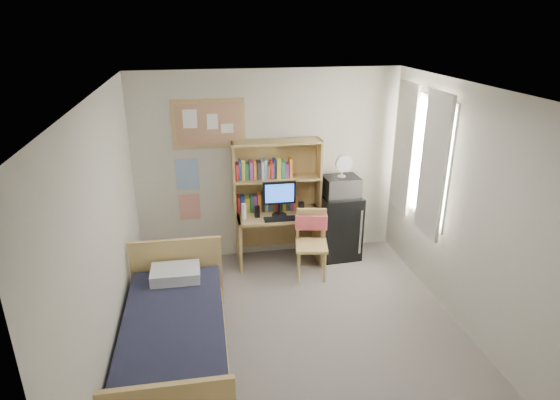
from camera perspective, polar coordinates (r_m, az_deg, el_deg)
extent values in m
cube|color=gray|center=(5.18, 2.56, -16.93)|extent=(3.60, 4.20, 0.02)
cube|color=silver|center=(4.11, 3.17, 12.92)|extent=(3.60, 4.20, 0.02)
cube|color=beige|center=(6.42, -1.39, 4.15)|extent=(3.60, 0.04, 2.60)
cube|color=beige|center=(2.82, 13.19, -21.74)|extent=(3.60, 0.04, 2.60)
cube|color=beige|center=(4.47, -20.36, -5.24)|extent=(0.04, 4.20, 2.60)
cube|color=beige|center=(5.18, 22.64, -1.91)|extent=(0.04, 4.20, 2.60)
cube|color=white|center=(6.03, 16.70, 5.08)|extent=(0.10, 1.40, 1.70)
cube|color=silver|center=(5.68, 18.19, 3.93)|extent=(0.04, 0.55, 1.70)
cube|color=silver|center=(6.37, 14.88, 6.10)|extent=(0.04, 0.55, 1.70)
cube|color=tan|center=(6.18, -8.68, 9.17)|extent=(0.94, 0.03, 0.64)
cube|color=#2A68AB|center=(6.35, -11.23, 3.08)|extent=(0.30, 0.01, 0.42)
cube|color=#C03D22|center=(6.51, -10.94, -0.84)|extent=(0.28, 0.01, 0.36)
cube|color=tan|center=(6.50, -0.17, -4.58)|extent=(1.15, 0.59, 0.71)
cube|color=#DAB467|center=(6.10, 3.86, -5.51)|extent=(0.52, 0.52, 0.89)
cube|color=black|center=(6.66, 7.15, -3.10)|extent=(0.57, 0.57, 0.92)
cube|color=black|center=(4.83, -12.66, -16.64)|extent=(1.02, 1.99, 0.54)
cube|color=tan|center=(6.32, -0.39, 2.93)|extent=(1.20, 0.32, 0.98)
cube|color=black|center=(6.21, -0.08, 0.08)|extent=(0.44, 0.04, 0.47)
cube|color=black|center=(6.17, 0.13, -2.31)|extent=(0.45, 0.15, 0.02)
cube|color=black|center=(6.23, -2.81, -1.42)|extent=(0.07, 0.07, 0.16)
cube|color=black|center=(6.32, 2.61, -1.01)|extent=(0.07, 0.07, 0.17)
cylinder|color=silver|center=(6.16, -4.43, -1.40)|extent=(0.06, 0.06, 0.22)
cube|color=#F95E67|center=(6.18, 3.81, -2.64)|extent=(0.44, 0.20, 0.20)
cube|color=silver|center=(6.42, 7.46, 1.67)|extent=(0.48, 0.38, 0.27)
cylinder|color=silver|center=(6.33, 7.57, 4.03)|extent=(0.24, 0.24, 0.28)
cube|color=silver|center=(5.26, -12.62, -8.75)|extent=(0.53, 0.37, 0.13)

